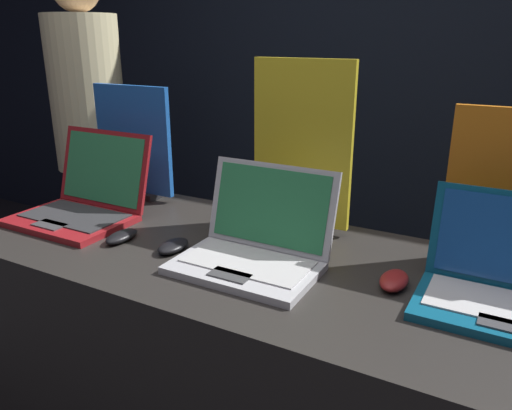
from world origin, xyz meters
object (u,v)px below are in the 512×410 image
object	(u,v)px
promo_stand_front	(134,145)
laptop_middle	(255,243)
mouse_middle	(173,246)
person_bystander	(93,152)
promo_stand_middle	(302,151)
laptop_front	(84,199)
mouse_front	(122,236)
mouse_back	(394,280)

from	to	relation	value
promo_stand_front	laptop_middle	world-z (taller)	promo_stand_front
mouse_middle	person_bystander	size ratio (longest dim) A/B	0.06
promo_stand_front	promo_stand_middle	size ratio (longest dim) A/B	0.80
mouse_middle	laptop_front	bearing A→B (deg)	169.71
mouse_front	person_bystander	bearing A→B (deg)	140.15
person_bystander	promo_stand_middle	bearing A→B (deg)	-14.96
laptop_middle	mouse_middle	bearing A→B (deg)	-170.60
mouse_front	mouse_middle	xyz separation A→B (m)	(0.18, 0.02, 0.00)
promo_stand_front	person_bystander	xyz separation A→B (m)	(-0.56, 0.32, -0.15)
mouse_front	mouse_middle	distance (m)	0.18
mouse_front	mouse_middle	bearing A→B (deg)	5.25
laptop_middle	mouse_middle	size ratio (longest dim) A/B	3.31
promo_stand_front	promo_stand_middle	bearing A→B (deg)	-0.44
laptop_front	mouse_back	bearing A→B (deg)	0.53
laptop_middle	person_bystander	distance (m)	1.38
mouse_front	mouse_back	bearing A→B (deg)	7.55
person_bystander	mouse_front	bearing A→B (deg)	-39.85
laptop_front	promo_stand_front	bearing A→B (deg)	90.00
mouse_middle	person_bystander	bearing A→B (deg)	146.28
promo_stand_middle	mouse_back	bearing A→B (deg)	-34.11
laptop_front	laptop_middle	size ratio (longest dim) A/B	1.01
laptop_front	mouse_front	xyz separation A→B (m)	(0.25, -0.09, -0.05)
mouse_back	person_bystander	world-z (taller)	person_bystander
mouse_middle	mouse_back	world-z (taller)	mouse_back
laptop_front	mouse_back	xyz separation A→B (m)	(1.03, 0.01, -0.05)
laptop_front	laptop_middle	bearing A→B (deg)	-3.18
promo_stand_front	mouse_middle	distance (m)	0.57
laptop_middle	mouse_back	size ratio (longest dim) A/B	3.28
promo_stand_front	person_bystander	bearing A→B (deg)	150.02
laptop_middle	promo_stand_middle	xyz separation A→B (m)	(0.00, 0.29, 0.19)
mouse_back	promo_stand_middle	bearing A→B (deg)	145.89
promo_stand_front	mouse_back	bearing A→B (deg)	-13.57
promo_stand_middle	person_bystander	world-z (taller)	person_bystander
promo_stand_front	laptop_middle	distance (m)	0.75
promo_stand_front	mouse_middle	xyz separation A→B (m)	(0.43, -0.34, -0.18)
mouse_middle	mouse_back	size ratio (longest dim) A/B	0.99
laptop_front	mouse_middle	world-z (taller)	laptop_front
mouse_middle	promo_stand_middle	xyz separation A→B (m)	(0.24, 0.33, 0.24)
laptop_front	person_bystander	xyz separation A→B (m)	(-0.56, 0.58, -0.02)
laptop_front	mouse_back	world-z (taller)	laptop_front
laptop_front	laptop_middle	world-z (taller)	laptop_front
laptop_front	mouse_back	size ratio (longest dim) A/B	3.32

